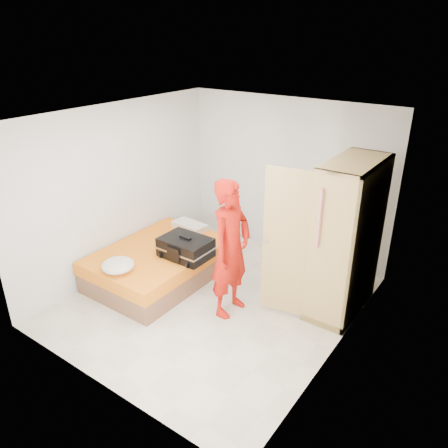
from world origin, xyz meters
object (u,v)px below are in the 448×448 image
Objects in this scene: round_cushion at (118,265)px; wardrobe at (342,243)px; bed at (159,264)px; person at (231,249)px; suitcase at (186,247)px.

wardrobe is at bearing 32.97° from round_cushion.
wardrobe is 3.02m from round_cushion.
bed is 1.07× the size of person.
wardrobe reaches higher than round_cushion.
wardrobe is at bearing 18.77° from bed.
round_cushion is at bearing -90.70° from bed.
bed is at bearing -161.23° from wardrobe.
suitcase is at bearing 60.64° from round_cushion.
bed is at bearing -169.80° from suitcase.
bed is 0.96× the size of wardrobe.
round_cushion is at bearing -119.15° from suitcase.
bed is at bearing 87.94° from person.
person is at bearing -2.03° from bed.
suitcase is at bearing 10.00° from bed.
suitcase is (-2.03, -0.77, -0.36)m from wardrobe.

